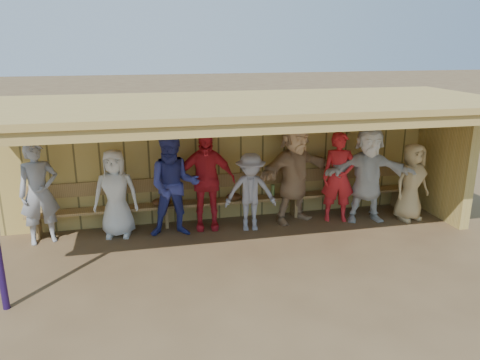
# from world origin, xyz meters

# --- Properties ---
(ground) EXTENTS (90.00, 90.00, 0.00)m
(ground) POSITION_xyz_m (0.00, 0.00, 0.00)
(ground) COLOR brown
(ground) RESTS_ON ground
(player_a) EXTENTS (0.76, 0.61, 1.82)m
(player_a) POSITION_xyz_m (-3.47, 0.81, 0.91)
(player_a) COLOR gray
(player_a) RESTS_ON ground
(player_b) EXTENTS (0.85, 0.62, 1.62)m
(player_b) POSITION_xyz_m (-2.19, 0.81, 0.81)
(player_b) COLOR silver
(player_b) RESTS_ON ground
(player_c) EXTENTS (0.97, 0.79, 1.90)m
(player_c) POSITION_xyz_m (-1.16, 0.59, 0.95)
(player_c) COLOR #33398D
(player_c) RESTS_ON ground
(player_d) EXTENTS (1.15, 0.59, 1.89)m
(player_d) POSITION_xyz_m (-0.56, 0.81, 0.94)
(player_d) COLOR red
(player_d) RESTS_ON ground
(player_e) EXTENTS (1.02, 0.67, 1.48)m
(player_e) POSITION_xyz_m (0.25, 0.56, 0.74)
(player_e) COLOR #94929A
(player_e) RESTS_ON ground
(player_f) EXTENTS (1.93, 1.22, 1.98)m
(player_f) POSITION_xyz_m (1.18, 0.81, 0.99)
(player_f) COLOR tan
(player_f) RESTS_ON ground
(player_g) EXTENTS (0.74, 0.58, 1.78)m
(player_g) POSITION_xyz_m (2.04, 0.64, 0.89)
(player_g) COLOR red
(player_g) RESTS_ON ground
(player_h) EXTENTS (0.84, 0.64, 1.55)m
(player_h) POSITION_xyz_m (3.47, 0.37, 0.78)
(player_h) COLOR tan
(player_h) RESTS_ON ground
(player_extra) EXTENTS (1.84, 0.87, 1.91)m
(player_extra) POSITION_xyz_m (2.59, 0.51, 0.95)
(player_extra) COLOR silver
(player_extra) RESTS_ON ground
(dugout_structure) EXTENTS (8.80, 3.20, 2.50)m
(dugout_structure) POSITION_xyz_m (0.39, 0.69, 1.69)
(dugout_structure) COLOR tan
(dugout_structure) RESTS_ON ground
(bench) EXTENTS (7.60, 0.34, 0.93)m
(bench) POSITION_xyz_m (0.00, 1.12, 0.53)
(bench) COLOR #9F7A44
(bench) RESTS_ON ground
(dugout_equipment) EXTENTS (5.27, 0.62, 0.80)m
(dugout_equipment) POSITION_xyz_m (-0.16, 0.99, 0.49)
(dugout_equipment) COLOR yellow
(dugout_equipment) RESTS_ON ground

